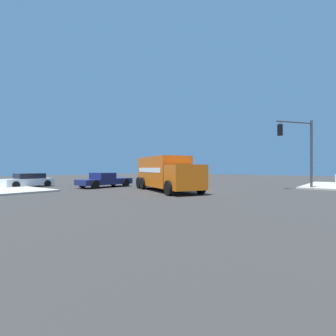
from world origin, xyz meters
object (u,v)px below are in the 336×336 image
object	(u,v)px
delivery_truck	(166,173)
traffic_light_primary	(301,143)
pickup_navy	(104,180)
sedan_white	(28,180)

from	to	relation	value
delivery_truck	traffic_light_primary	size ratio (longest dim) A/B	1.41
pickup_navy	sedan_white	size ratio (longest dim) A/B	1.22
sedan_white	delivery_truck	bearing A→B (deg)	-159.01
traffic_light_primary	pickup_navy	bearing A→B (deg)	30.64
traffic_light_primary	pickup_navy	distance (m)	17.84
delivery_truck	pickup_navy	size ratio (longest dim) A/B	1.56
traffic_light_primary	sedan_white	bearing A→B (deg)	31.93
delivery_truck	sedan_white	distance (m)	13.91
delivery_truck	sedan_white	size ratio (longest dim) A/B	1.89
delivery_truck	traffic_light_primary	distance (m)	11.91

